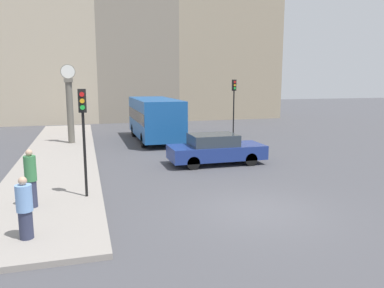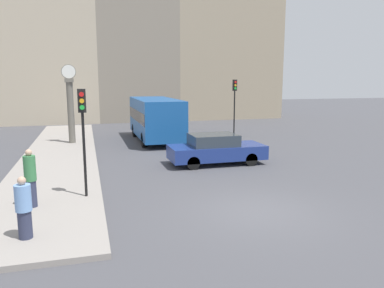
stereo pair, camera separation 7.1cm
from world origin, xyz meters
name	(u,v)px [view 2 (the right image)]	position (x,y,z in m)	size (l,w,h in m)	color
ground_plane	(257,211)	(0.00, 0.00, 0.00)	(120.00, 120.00, 0.00)	#47474C
sidewalk_corner	(60,154)	(-6.42, 10.81, 0.07)	(3.67, 25.61, 0.15)	gray
building_row	(130,36)	(-0.51, 27.83, 8.20)	(29.85, 5.00, 19.33)	#B7A88E
sedan_car	(216,149)	(0.96, 6.61, 0.73)	(4.58, 1.87, 1.46)	navy
bus_distant	(155,117)	(-0.56, 14.34, 1.59)	(2.55, 7.32, 2.79)	#195199
traffic_light_near	(83,120)	(-5.10, 2.54, 2.73)	(0.26, 0.24, 3.59)	black
traffic_light_far	(235,97)	(4.90, 13.99, 2.88)	(0.26, 0.24, 4.04)	black
street_clock	(70,106)	(-5.89, 14.05, 2.42)	(0.86, 0.51, 4.79)	#666056
pedestrian_blue_stripe	(24,208)	(-6.56, -0.57, 0.92)	(0.39, 0.39, 1.57)	#2D334C
pedestrian_green_hoodie	(30,178)	(-6.71, 1.88, 1.06)	(0.36, 0.36, 1.81)	#2D334C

